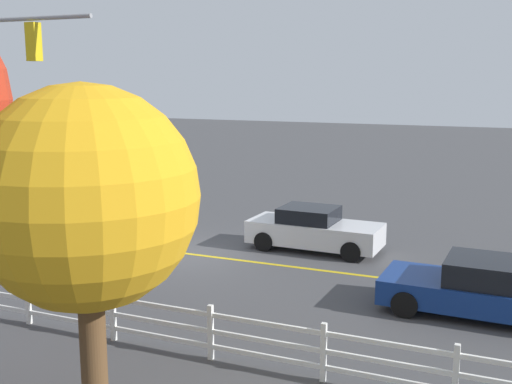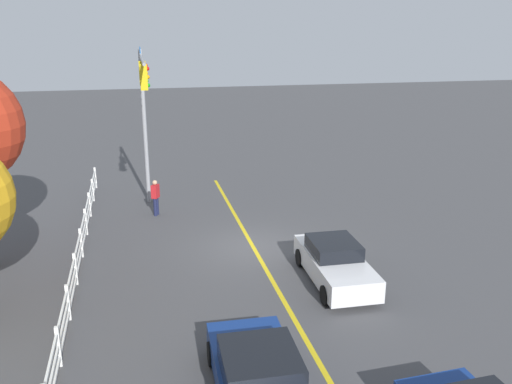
% 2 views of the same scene
% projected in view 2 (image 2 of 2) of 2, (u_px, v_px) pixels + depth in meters
% --- Properties ---
extents(ground_plane, '(120.00, 120.00, 0.00)m').
position_uv_depth(ground_plane, '(253.00, 247.00, 21.40)').
color(ground_plane, '#444447').
extents(lane_center_stripe, '(28.00, 0.16, 0.01)m').
position_uv_depth(lane_center_stripe, '(280.00, 293.00, 17.67)').
color(lane_center_stripe, gold).
rests_on(lane_center_stripe, ground_plane).
extents(signal_assembly, '(6.53, 0.38, 7.57)m').
position_uv_depth(signal_assembly, '(144.00, 101.00, 23.88)').
color(signal_assembly, gray).
rests_on(signal_assembly, ground_plane).
extents(car_0, '(4.49, 2.14, 1.39)m').
position_uv_depth(car_0, '(259.00, 375.00, 12.46)').
color(car_0, navy).
rests_on(car_0, ground_plane).
extents(car_2, '(4.38, 1.93, 1.43)m').
position_uv_depth(car_2, '(335.00, 263.00, 18.35)').
color(car_2, silver).
rests_on(car_2, ground_plane).
extents(pedestrian, '(0.47, 0.42, 1.69)m').
position_uv_depth(pedestrian, '(156.00, 196.00, 24.80)').
color(pedestrian, '#191E3F').
rests_on(pedestrian, ground_plane).
extents(white_rail_fence, '(26.10, 0.10, 1.15)m').
position_uv_depth(white_rail_fence, '(72.00, 284.00, 17.02)').
color(white_rail_fence, white).
rests_on(white_rail_fence, ground_plane).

